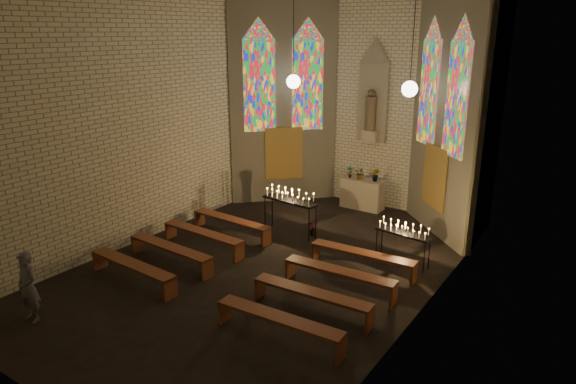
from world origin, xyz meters
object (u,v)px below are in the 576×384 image
(aisle_flower_pot, at_px, (313,229))
(visitor, at_px, (28,287))
(votive_stand_left, at_px, (290,198))
(votive_stand_right, at_px, (403,231))
(altar, at_px, (363,194))

(aisle_flower_pot, relative_size, visitor, 0.27)
(aisle_flower_pot, distance_m, votive_stand_left, 1.14)
(votive_stand_left, distance_m, votive_stand_right, 3.53)
(votive_stand_left, height_order, visitor, visitor)
(aisle_flower_pot, bearing_deg, votive_stand_left, -160.09)
(visitor, bearing_deg, votive_stand_left, 75.40)
(altar, bearing_deg, aisle_flower_pot, -92.15)
(altar, height_order, votive_stand_left, votive_stand_left)
(altar, height_order, visitor, visitor)
(altar, relative_size, votive_stand_left, 0.78)
(votive_stand_left, distance_m, visitor, 7.15)
(altar, xyz_separation_m, visitor, (-2.54, -10.16, 0.25))
(aisle_flower_pot, relative_size, votive_stand_right, 0.27)
(votive_stand_right, bearing_deg, visitor, -121.34)
(votive_stand_right, relative_size, visitor, 0.97)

